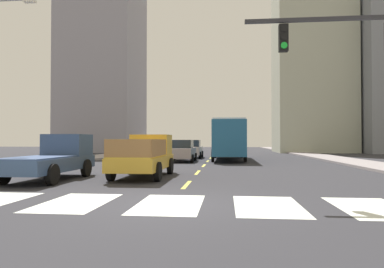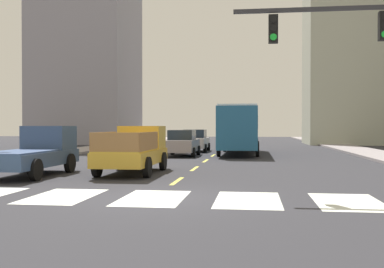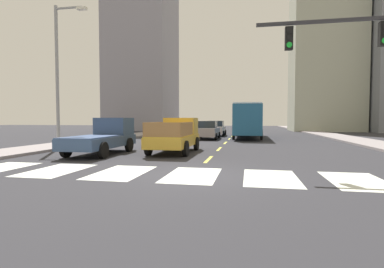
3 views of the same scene
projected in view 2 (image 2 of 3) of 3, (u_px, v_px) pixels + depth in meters
ground_plane at (153, 198)px, 12.57m from camera, size 160.00×160.00×0.00m
sidewalk_left at (52, 154)px, 31.83m from camera, size 3.09×110.00×0.15m
crosswalk_stripe_2 at (63, 196)px, 12.90m from camera, size 1.69×2.95×0.01m
crosswalk_stripe_3 at (153, 198)px, 12.57m from camera, size 1.69×2.95×0.01m
crosswalk_stripe_4 at (248, 200)px, 12.24m from camera, size 1.69×2.95×0.01m
crosswalk_stripe_5 at (348, 202)px, 11.91m from camera, size 1.69×2.95×0.01m
lane_dash_0 at (177, 181)px, 16.53m from camera, size 0.16×2.40×0.01m
lane_dash_1 at (195, 169)px, 21.49m from camera, size 0.16×2.40×0.01m
lane_dash_2 at (206, 161)px, 26.45m from camera, size 0.16×2.40×0.01m
lane_dash_3 at (213, 155)px, 31.40m from camera, size 0.16×2.40×0.01m
lane_dash_4 at (219, 152)px, 36.36m from camera, size 0.16×2.40×0.01m
lane_dash_5 at (223, 149)px, 41.32m from camera, size 0.16×2.40×0.01m
lane_dash_6 at (226, 146)px, 46.27m from camera, size 0.16×2.40×0.01m
lane_dash_7 at (229, 144)px, 51.23m from camera, size 0.16×2.40×0.01m
pickup_stakebed at (135, 150)px, 19.67m from camera, size 2.18×5.20×1.96m
pickup_dark at (36, 152)px, 18.67m from camera, size 2.18×5.20×1.96m
city_bus at (239, 126)px, 33.10m from camera, size 2.72×10.80×3.32m
sedan_mid at (182, 143)px, 30.74m from camera, size 2.02×4.40×1.72m
sedan_near_left at (195, 141)px, 36.36m from camera, size 2.02×4.40×1.72m
block_mid_left at (87, 5)px, 55.44m from camera, size 10.67×11.28×32.74m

